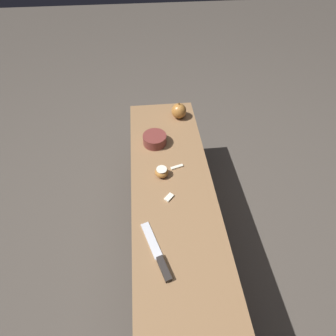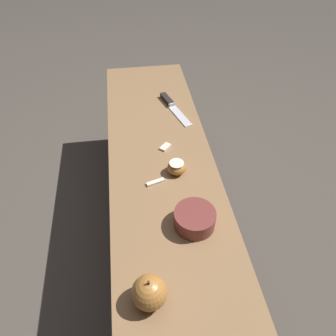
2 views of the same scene
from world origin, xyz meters
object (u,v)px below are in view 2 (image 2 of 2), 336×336
object	(u,v)px
apple_cut	(176,167)
knife	(171,104)
bowl	(195,219)
wooden_bench	(160,167)
apple_whole	(149,292)

from	to	relation	value
apple_cut	knife	bearing A→B (deg)	174.07
bowl	wooden_bench	bearing A→B (deg)	-169.67
apple_cut	bowl	distance (m)	0.22
wooden_bench	knife	size ratio (longest dim) A/B	5.48
apple_whole	apple_cut	bearing A→B (deg)	162.55
wooden_bench	apple_cut	world-z (taller)	apple_cut
apple_whole	apple_cut	world-z (taller)	apple_whole
knife	apple_cut	xyz separation A→B (m)	(0.39, -0.04, 0.01)
wooden_bench	apple_cut	xyz separation A→B (m)	(0.10, 0.04, 0.09)
wooden_bench	bowl	xyz separation A→B (m)	(0.32, 0.06, 0.10)
wooden_bench	apple_cut	size ratio (longest dim) A/B	21.31
apple_cut	bowl	xyz separation A→B (m)	(0.22, 0.02, 0.00)
knife	bowl	world-z (taller)	bowl
knife	bowl	bearing A→B (deg)	-19.94
wooden_bench	apple_whole	xyz separation A→B (m)	(0.52, -0.09, 0.11)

